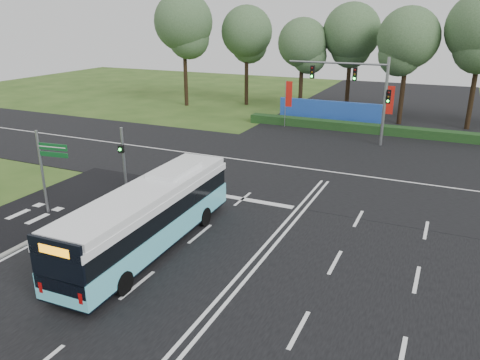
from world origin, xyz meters
name	(u,v)px	position (x,y,z in m)	size (l,w,h in m)	color
ground	(263,248)	(0.00, 0.00, 0.00)	(120.00, 120.00, 0.00)	#2D4A18
road_main	(263,248)	(0.00, 0.00, 0.02)	(20.00, 120.00, 0.04)	black
road_cross	(330,172)	(0.00, 12.00, 0.03)	(120.00, 14.00, 0.05)	black
bike_path	(12,224)	(-12.50, -3.00, 0.03)	(5.00, 18.00, 0.06)	black
kerb_strip	(47,233)	(-10.10, -3.00, 0.06)	(0.25, 18.00, 0.12)	gray
city_bus	(149,216)	(-4.59, -2.19, 1.61)	(2.64, 11.21, 3.20)	#64D5E7
pedestrian_signal	(123,157)	(-10.20, 3.26, 2.15)	(0.36, 0.44, 3.93)	gray
street_sign	(47,163)	(-11.63, -1.06, 2.82)	(1.76, 0.33, 4.54)	gray
banner_flag_left	(288,97)	(-7.13, 23.67, 2.87)	(0.65, 0.10, 4.39)	gray
banner_flag_mid	(389,103)	(1.92, 23.79, 2.92)	(0.66, 0.07, 4.48)	gray
traffic_light_gantry	(363,86)	(0.21, 20.50, 4.66)	(8.41, 0.28, 7.00)	gray
hedge	(365,128)	(0.00, 24.50, 0.40)	(22.00, 1.20, 0.80)	#143817
blue_hoarding	(329,112)	(-4.00, 27.00, 1.10)	(10.00, 0.30, 2.20)	#214DB3
eucalyptus_row	(337,33)	(-4.60, 30.65, 8.40)	(42.88, 9.60, 12.61)	black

